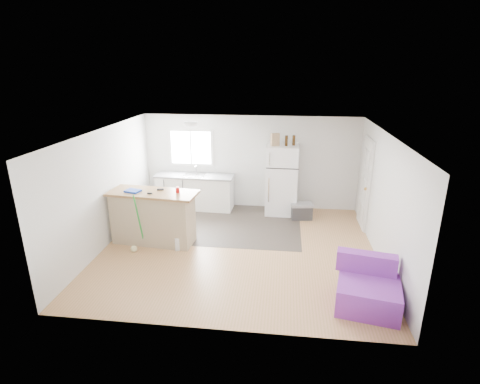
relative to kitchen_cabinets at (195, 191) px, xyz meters
name	(u,v)px	position (x,y,z in m)	size (l,w,h in m)	color
room	(238,194)	(1.41, -2.19, 0.74)	(5.51, 5.01, 2.41)	#AA7E47
vinyl_zone	(215,223)	(0.69, -0.94, -0.46)	(4.05, 2.50, 0.00)	#372F29
window	(191,148)	(-0.14, 0.30, 1.09)	(1.18, 0.06, 0.98)	white
interior_door	(365,184)	(4.13, -0.64, 0.56)	(0.11, 0.92, 2.10)	white
ceiling_fixture	(191,124)	(0.21, -0.99, 1.90)	(0.30, 0.30, 0.07)	white
kitchen_cabinets	(195,191)	(0.00, 0.00, 0.00)	(2.04, 0.71, 1.18)	white
peninsula	(153,217)	(-0.40, -2.07, 0.11)	(1.89, 0.86, 1.12)	tan
refrigerator	(282,180)	(2.24, -0.07, 0.42)	(0.79, 0.75, 1.75)	white
cooler	(301,211)	(2.74, -0.41, -0.25)	(0.57, 0.43, 0.40)	#303033
purple_seat	(368,289)	(3.65, -3.83, -0.18)	(1.08, 1.04, 0.76)	purple
cleaner_jug	(179,243)	(0.21, -2.38, -0.31)	(0.18, 0.15, 0.33)	silver
mop	(135,241)	(-0.64, -2.53, -0.23)	(0.20, 0.35, 1.24)	green
red_cup	(178,190)	(0.15, -2.06, 0.73)	(0.08, 0.08, 0.12)	red
blue_tray	(133,191)	(-0.78, -2.11, 0.68)	(0.30, 0.22, 0.04)	blue
tool_a	(160,189)	(-0.25, -1.94, 0.68)	(0.14, 0.05, 0.03)	black
tool_b	(150,193)	(-0.39, -2.20, 0.68)	(0.10, 0.04, 0.03)	black
cardboard_box	(275,140)	(2.04, -0.15, 1.44)	(0.20, 0.10, 0.30)	#9F825B
bottle_left	(286,141)	(2.31, -0.13, 1.41)	(0.07, 0.07, 0.25)	#331E09
bottle_right	(294,140)	(2.49, -0.05, 1.41)	(0.07, 0.07, 0.25)	#331E09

